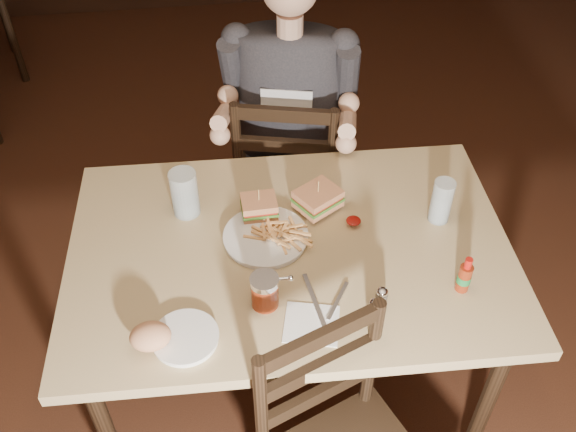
{
  "coord_description": "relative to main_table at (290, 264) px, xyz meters",
  "views": [
    {
      "loc": [
        0.06,
        -1.05,
        2.15
      ],
      "look_at": [
        0.25,
        0.29,
        0.85
      ],
      "focal_mm": 40.0,
      "sensor_mm": 36.0,
      "label": 1
    }
  ],
  "objects": [
    {
      "name": "salt_shaker",
      "position": [
        0.19,
        -0.28,
        0.1
      ],
      "size": [
        0.04,
        0.04,
        0.06
      ],
      "primitive_type": null,
      "rotation": [
        0.0,
        0.0,
        -0.03
      ],
      "color": "white",
      "rests_on": "main_table"
    },
    {
      "name": "napkin",
      "position": [
        0.02,
        -0.29,
        0.07
      ],
      "size": [
        0.17,
        0.16,
        0.0
      ],
      "primitive_type": "cube",
      "rotation": [
        0.0,
        0.0,
        -0.24
      ],
      "color": "white",
      "rests_on": "main_table"
    },
    {
      "name": "sandwich_right",
      "position": [
        0.11,
        0.15,
        0.14
      ],
      "size": [
        0.16,
        0.16,
        0.11
      ],
      "primitive_type": null,
      "rotation": [
        0.0,
        0.0,
        0.56
      ],
      "color": "tan",
      "rests_on": "dinner_plate"
    },
    {
      "name": "sandwich_left",
      "position": [
        -0.08,
        0.14,
        0.13
      ],
      "size": [
        0.11,
        0.09,
        0.1
      ],
      "primitive_type": null,
      "rotation": [
        0.0,
        0.0,
        0.03
      ],
      "color": "tan",
      "rests_on": "dinner_plate"
    },
    {
      "name": "glass_left",
      "position": [
        -0.3,
        0.2,
        0.15
      ],
      "size": [
        0.09,
        0.09,
        0.15
      ],
      "primitive_type": "cylinder",
      "rotation": [
        0.0,
        0.0,
        -0.03
      ],
      "color": "silver",
      "rests_on": "main_table"
    },
    {
      "name": "fries_pile",
      "position": [
        -0.04,
        0.03,
        0.11
      ],
      "size": [
        0.22,
        0.16,
        0.04
      ],
      "primitive_type": null,
      "rotation": [
        0.0,
        0.0,
        -0.03
      ],
      "color": "#F2B46A",
      "rests_on": "dinner_plate"
    },
    {
      "name": "main_table",
      "position": [
        0.0,
        0.0,
        0.0
      ],
      "size": [
        1.34,
        0.92,
        0.77
      ],
      "rotation": [
        0.0,
        0.0,
        -0.03
      ],
      "color": "tan",
      "rests_on": "ground"
    },
    {
      "name": "side_plate",
      "position": [
        -0.31,
        -0.29,
        0.08
      ],
      "size": [
        0.18,
        0.18,
        0.01
      ],
      "primitive_type": "cylinder",
      "rotation": [
        0.0,
        0.0,
        -0.03
      ],
      "color": "white",
      "rests_on": "main_table"
    },
    {
      "name": "knife",
      "position": [
        0.04,
        -0.22,
        0.08
      ],
      "size": [
        0.04,
        0.21,
        0.0
      ],
      "primitive_type": "cube",
      "rotation": [
        0.0,
        0.0,
        0.13
      ],
      "color": "silver",
      "rests_on": "napkin"
    },
    {
      "name": "ketchup_dollop",
      "position": [
        0.2,
        0.07,
        0.09
      ],
      "size": [
        0.05,
        0.05,
        0.01
      ],
      "primitive_type": "ellipsoid",
      "rotation": [
        0.0,
        0.0,
        -0.03
      ],
      "color": "maroon",
      "rests_on": "dinner_plate"
    },
    {
      "name": "fork",
      "position": [
        0.1,
        -0.22,
        0.08
      ],
      "size": [
        0.08,
        0.13,
        0.0
      ],
      "primitive_type": "cube",
      "rotation": [
        0.0,
        0.0,
        -0.56
      ],
      "color": "silver",
      "rests_on": "napkin"
    },
    {
      "name": "pepper_shaker",
      "position": [
        0.21,
        -0.25,
        0.1
      ],
      "size": [
        0.03,
        0.03,
        0.06
      ],
      "primitive_type": null,
      "rotation": [
        0.0,
        0.0,
        -0.03
      ],
      "color": "#38332D",
      "rests_on": "main_table"
    },
    {
      "name": "hot_sauce",
      "position": [
        0.45,
        -0.22,
        0.13
      ],
      "size": [
        0.04,
        0.04,
        0.12
      ],
      "primitive_type": null,
      "rotation": [
        0.0,
        0.0,
        -0.03
      ],
      "color": "maroon",
      "rests_on": "main_table"
    },
    {
      "name": "room_shell",
      "position": [
        -0.25,
        -0.24,
        0.7
      ],
      "size": [
        7.0,
        7.0,
        7.0
      ],
      "color": "black",
      "rests_on": "ground"
    },
    {
      "name": "diner",
      "position": [
        0.08,
        0.65,
        0.22
      ],
      "size": [
        0.59,
        0.51,
        0.88
      ],
      "primitive_type": null,
      "rotation": [
        0.0,
        0.0,
        -0.24
      ],
      "color": "#302E33",
      "rests_on": "chair_far"
    },
    {
      "name": "dinner_plate",
      "position": [
        -0.07,
        0.04,
        0.08
      ],
      "size": [
        0.26,
        0.26,
        0.01
      ],
      "primitive_type": "cylinder",
      "rotation": [
        0.0,
        0.0,
        -0.03
      ],
      "color": "white",
      "rests_on": "main_table"
    },
    {
      "name": "glass_right",
      "position": [
        0.47,
        0.06,
        0.15
      ],
      "size": [
        0.07,
        0.07,
        0.15
      ],
      "primitive_type": "cylinder",
      "rotation": [
        0.0,
        0.0,
        -0.03
      ],
      "color": "silver",
      "rests_on": "main_table"
    },
    {
      "name": "syrup_dispenser",
      "position": [
        -0.1,
        -0.2,
        0.12
      ],
      "size": [
        0.08,
        0.08,
        0.1
      ],
      "primitive_type": null,
      "rotation": [
        0.0,
        0.0,
        -0.03
      ],
      "color": "maroon",
      "rests_on": "main_table"
    },
    {
      "name": "bread_roll",
      "position": [
        -0.4,
        -0.3,
        0.12
      ],
      "size": [
        0.11,
        0.09,
        0.06
      ],
      "primitive_type": "ellipsoid",
      "rotation": [
        0.0,
        0.0,
        -0.03
      ],
      "color": "tan",
      "rests_on": "side_plate"
    },
    {
      "name": "chair_far",
      "position": [
        0.09,
        0.69,
        -0.24
      ],
      "size": [
        0.52,
        0.55,
        0.92
      ],
      "primitive_type": null,
      "rotation": [
        0.0,
        0.0,
        2.9
      ],
      "color": "black",
      "rests_on": "ground"
    }
  ]
}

